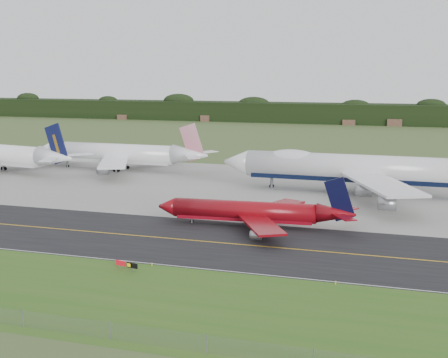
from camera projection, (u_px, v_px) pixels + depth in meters
ground at (200, 235)px, 120.30m from camera, size 600.00×600.00×0.00m
grass_verge at (116, 297)px, 87.41m from camera, size 400.00×30.00×0.01m
taxiway at (193, 240)px, 116.54m from camera, size 400.00×32.00×0.02m
apron at (264, 189)px, 168.23m from camera, size 400.00×78.00×0.01m
taxiway_centreline at (193, 240)px, 116.54m from camera, size 400.00×0.40×0.00m
taxiway_edge_line at (160, 264)px, 101.97m from camera, size 400.00×0.25×0.00m
perimeter_fence at (66, 325)px, 75.01m from camera, size 320.00×0.10×320.00m
horizon_treeline at (352, 115)px, 376.65m from camera, size 700.00×25.00×12.00m
jet_ba_747 at (360, 169)px, 160.36m from camera, size 75.61×62.80×19.05m
jet_red_737 at (255, 212)px, 126.42m from camera, size 40.86×33.26×11.03m
jet_star_tail at (120, 154)px, 198.31m from camera, size 59.77×50.19×15.81m
taxiway_sign at (126, 264)px, 98.68m from camera, size 4.26×1.19×1.45m
edge_marker_center at (152, 264)px, 101.28m from camera, size 0.16×0.16×0.50m
edge_marker_right at (336, 283)px, 92.47m from camera, size 0.16×0.16×0.50m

